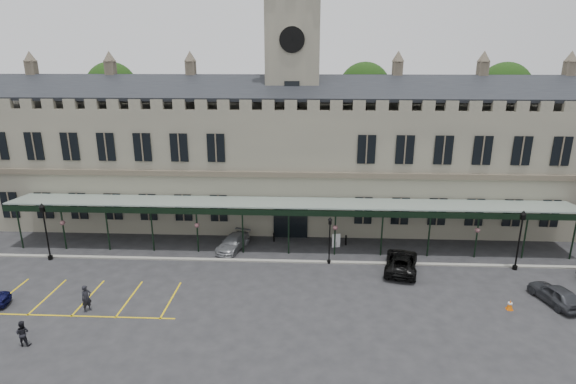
{
  "coord_description": "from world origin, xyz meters",
  "views": [
    {
      "loc": [
        1.68,
        -28.88,
        16.6
      ],
      "look_at": [
        0.0,
        6.0,
        6.0
      ],
      "focal_mm": 28.0,
      "sensor_mm": 36.0,
      "label": 1
    }
  ],
  "objects_px": {
    "lamp_post_left": "(45,227)",
    "sign_board": "(336,241)",
    "station_building": "(293,160)",
    "car_taxi": "(233,243)",
    "car_right_a": "(556,294)",
    "car_van": "(401,262)",
    "lamp_post_right": "(520,235)",
    "person_b": "(23,333)",
    "clock_tower": "(293,93)",
    "lamp_post_mid": "(330,236)",
    "person_a": "(86,298)",
    "traffic_cone": "(510,305)"
  },
  "relations": [
    {
      "from": "lamp_post_left",
      "to": "sign_board",
      "type": "xyz_separation_m",
      "value": [
        24.44,
        3.72,
        -2.37
      ]
    },
    {
      "from": "station_building",
      "to": "car_taxi",
      "type": "height_order",
      "value": "station_building"
    },
    {
      "from": "station_building",
      "to": "car_right_a",
      "type": "distance_m",
      "value": 25.55
    },
    {
      "from": "car_taxi",
      "to": "car_van",
      "type": "bearing_deg",
      "value": 3.93
    },
    {
      "from": "lamp_post_right",
      "to": "car_van",
      "type": "relative_size",
      "value": 0.96
    },
    {
      "from": "lamp_post_right",
      "to": "sign_board",
      "type": "xyz_separation_m",
      "value": [
        -14.27,
        3.73,
        -2.38
      ]
    },
    {
      "from": "station_building",
      "to": "person_b",
      "type": "relative_size",
      "value": 37.03
    },
    {
      "from": "station_building",
      "to": "car_right_a",
      "type": "height_order",
      "value": "station_building"
    },
    {
      "from": "lamp_post_right",
      "to": "car_van",
      "type": "height_order",
      "value": "lamp_post_right"
    },
    {
      "from": "clock_tower",
      "to": "lamp_post_right",
      "type": "height_order",
      "value": "clock_tower"
    },
    {
      "from": "lamp_post_left",
      "to": "car_van",
      "type": "height_order",
      "value": "lamp_post_left"
    },
    {
      "from": "lamp_post_left",
      "to": "person_b",
      "type": "height_order",
      "value": "lamp_post_left"
    },
    {
      "from": "station_building",
      "to": "lamp_post_mid",
      "type": "relative_size",
      "value": 14.58
    },
    {
      "from": "car_van",
      "to": "person_a",
      "type": "height_order",
      "value": "person_a"
    },
    {
      "from": "traffic_cone",
      "to": "sign_board",
      "type": "distance_m",
      "value": 15.01
    },
    {
      "from": "person_a",
      "to": "car_right_a",
      "type": "bearing_deg",
      "value": -50.74
    },
    {
      "from": "lamp_post_right",
      "to": "car_taxi",
      "type": "bearing_deg",
      "value": 173.06
    },
    {
      "from": "lamp_post_mid",
      "to": "traffic_cone",
      "type": "height_order",
      "value": "lamp_post_mid"
    },
    {
      "from": "car_taxi",
      "to": "person_a",
      "type": "relative_size",
      "value": 2.32
    },
    {
      "from": "station_building",
      "to": "car_van",
      "type": "relative_size",
      "value": 11.41
    },
    {
      "from": "station_building",
      "to": "lamp_post_left",
      "type": "xyz_separation_m",
      "value": [
        -20.22,
        -10.89,
        -3.47
      ]
    },
    {
      "from": "lamp_post_right",
      "to": "person_b",
      "type": "xyz_separation_m",
      "value": [
        -33.7,
        -11.59,
        -2.2
      ]
    },
    {
      "from": "lamp_post_left",
      "to": "lamp_post_right",
      "type": "distance_m",
      "value": 38.71
    },
    {
      "from": "car_van",
      "to": "lamp_post_right",
      "type": "bearing_deg",
      "value": -163.39
    },
    {
      "from": "lamp_post_right",
      "to": "person_a",
      "type": "height_order",
      "value": "lamp_post_right"
    },
    {
      "from": "sign_board",
      "to": "car_right_a",
      "type": "xyz_separation_m",
      "value": [
        14.78,
        -8.9,
        0.06
      ]
    },
    {
      "from": "station_building",
      "to": "lamp_post_left",
      "type": "relative_size",
      "value": 11.88
    },
    {
      "from": "station_building",
      "to": "person_a",
      "type": "distance_m",
      "value": 23.49
    },
    {
      "from": "lamp_post_mid",
      "to": "car_van",
      "type": "bearing_deg",
      "value": -9.27
    },
    {
      "from": "traffic_cone",
      "to": "person_b",
      "type": "distance_m",
      "value": 31.2
    },
    {
      "from": "lamp_post_right",
      "to": "car_van",
      "type": "distance_m",
      "value": 9.56
    },
    {
      "from": "car_van",
      "to": "clock_tower",
      "type": "bearing_deg",
      "value": -38.0
    },
    {
      "from": "lamp_post_left",
      "to": "car_right_a",
      "type": "height_order",
      "value": "lamp_post_left"
    },
    {
      "from": "clock_tower",
      "to": "traffic_cone",
      "type": "height_order",
      "value": "clock_tower"
    },
    {
      "from": "station_building",
      "to": "person_a",
      "type": "height_order",
      "value": "station_building"
    },
    {
      "from": "clock_tower",
      "to": "sign_board",
      "type": "relative_size",
      "value": 19.25
    },
    {
      "from": "person_a",
      "to": "sign_board",
      "type": "bearing_deg",
      "value": -21.95
    },
    {
      "from": "lamp_post_right",
      "to": "traffic_cone",
      "type": "distance_m",
      "value": 7.35
    },
    {
      "from": "car_van",
      "to": "car_right_a",
      "type": "distance_m",
      "value": 10.82
    },
    {
      "from": "clock_tower",
      "to": "lamp_post_left",
      "type": "relative_size",
      "value": 4.91
    },
    {
      "from": "car_van",
      "to": "person_a",
      "type": "bearing_deg",
      "value": 31.11
    },
    {
      "from": "station_building",
      "to": "car_van",
      "type": "height_order",
      "value": "station_building"
    },
    {
      "from": "lamp_post_mid",
      "to": "sign_board",
      "type": "height_order",
      "value": "lamp_post_mid"
    },
    {
      "from": "sign_board",
      "to": "car_van",
      "type": "height_order",
      "value": "car_van"
    },
    {
      "from": "lamp_post_mid",
      "to": "car_van",
      "type": "xyz_separation_m",
      "value": [
        5.77,
        -0.94,
        -1.71
      ]
    },
    {
      "from": "car_van",
      "to": "person_b",
      "type": "distance_m",
      "value": 26.82
    },
    {
      "from": "lamp_post_left",
      "to": "station_building",
      "type": "bearing_deg",
      "value": 28.31
    },
    {
      "from": "sign_board",
      "to": "car_taxi",
      "type": "bearing_deg",
      "value": 171.44
    },
    {
      "from": "clock_tower",
      "to": "car_right_a",
      "type": "height_order",
      "value": "clock_tower"
    },
    {
      "from": "traffic_cone",
      "to": "sign_board",
      "type": "xyz_separation_m",
      "value": [
        -11.29,
        9.9,
        0.28
      ]
    }
  ]
}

